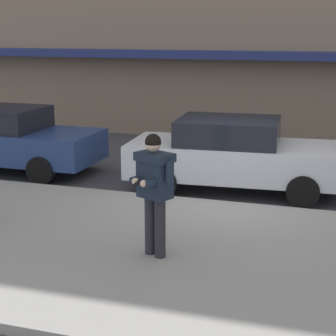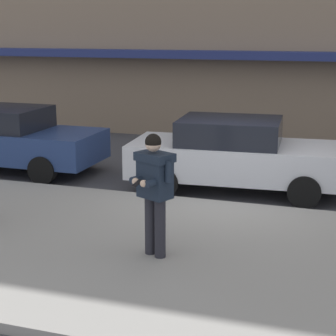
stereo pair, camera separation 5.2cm
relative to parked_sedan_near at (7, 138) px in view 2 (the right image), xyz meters
The scene contains 6 objects.
ground_plane 5.81m from the parked_sedan_near, 10.62° to the right, with size 80.00×80.00×0.00m, color #3D3D42.
sidewalk 7.75m from the parked_sedan_near, 30.44° to the right, with size 32.00×5.30×0.14m, color gray.
curb_paint_line 6.78m from the parked_sedan_near, ahead, with size 28.00×0.12×0.01m, color silver.
parked_sedan_near is the anchor object (origin of this frame).
parked_sedan_mid 5.58m from the parked_sedan_near, ahead, with size 4.61×2.16×1.54m.
man_texting_on_phone 6.72m from the parked_sedan_near, 38.66° to the right, with size 0.62×0.65×1.81m.
Camera 2 is at (2.14, -10.32, 3.36)m, focal length 60.00 mm.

